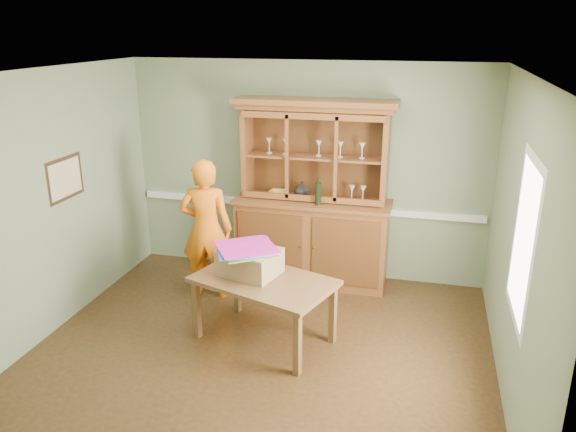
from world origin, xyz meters
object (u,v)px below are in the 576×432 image
(person, at_px, (206,229))
(china_hutch, at_px, (313,220))
(dining_table, at_px, (264,286))
(cardboard_box, at_px, (250,262))

(person, bearing_deg, china_hutch, -156.22)
(dining_table, distance_m, cardboard_box, 0.29)
(cardboard_box, bearing_deg, china_hutch, 76.64)
(cardboard_box, distance_m, person, 1.05)
(china_hutch, bearing_deg, person, -146.75)
(dining_table, height_order, cardboard_box, cardboard_box)
(china_hutch, distance_m, dining_table, 1.57)
(china_hutch, bearing_deg, cardboard_box, -103.36)
(china_hutch, distance_m, person, 1.33)
(cardboard_box, xyz_separation_m, person, (-0.76, 0.73, 0.02))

